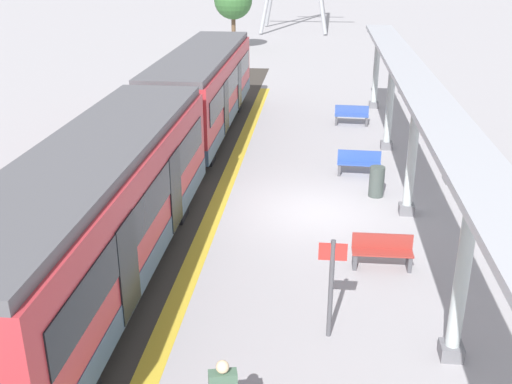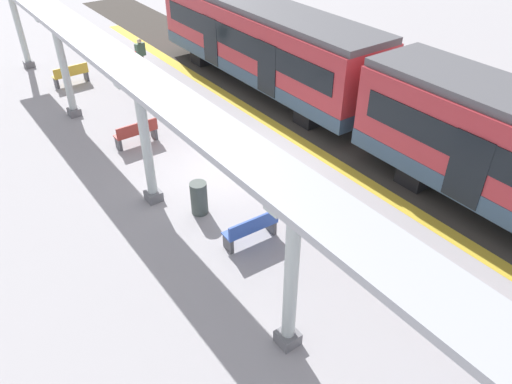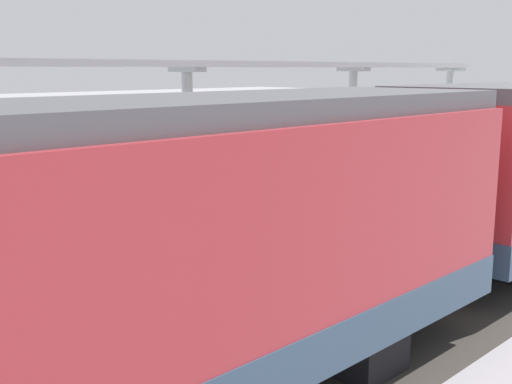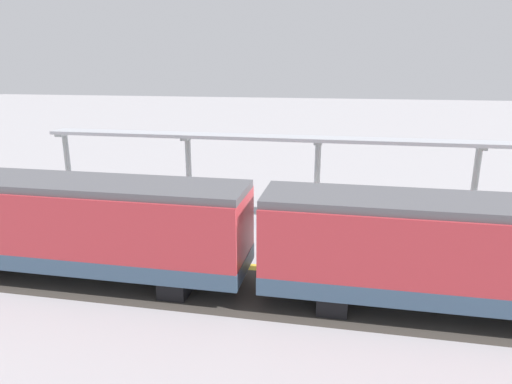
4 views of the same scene
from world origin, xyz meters
name	(u,v)px [view 3 (image 3 of 4)]	position (x,y,z in m)	size (l,w,h in m)	color
ground_plane	(271,234)	(0.00, 0.00, 0.00)	(176.00, 176.00, 0.00)	#9C999D
tactile_edge_strip	(379,261)	(-2.97, 0.00, 0.00)	(0.53, 33.71, 0.01)	gold
trackbed	(466,283)	(-4.84, 0.00, 0.00)	(3.20, 45.71, 0.01)	#38332D
train_far_carriage	(39,294)	(-4.83, 7.97, 1.83)	(2.65, 12.17, 3.48)	#B12F36
canopy_pillar_nearest	(448,116)	(2.79, -13.02, 1.93)	(1.10, 0.44, 3.81)	slate
canopy_pillar_second	(352,126)	(2.79, -6.72, 1.93)	(1.10, 0.44, 3.81)	slate
canopy_pillar_third	(188,142)	(2.79, 0.16, 1.93)	(1.10, 0.44, 3.81)	slate
canopy_beam	(191,64)	(2.79, 0.03, 3.89)	(1.20, 26.89, 0.16)	#A8AAB2
bench_near_end	(108,229)	(1.53, 3.38, 0.44)	(1.52, 0.50, 0.86)	#2F50AB
bench_mid_platform	(305,188)	(1.75, -3.21, 0.44)	(1.50, 0.45, 0.86)	maroon
bench_extra_slot	(425,164)	(1.82, -9.80, 0.44)	(1.52, 0.51, 0.86)	gold
trash_bin	(168,210)	(1.99, 1.47, 0.50)	(0.48, 0.48, 0.99)	#404A46
platform_info_sign	(406,151)	(0.42, -6.25, 1.33)	(0.56, 0.10, 2.20)	#4C4C51
passenger_waiting_near_edge	(505,159)	(-1.30, -9.28, 0.98)	(0.49, 0.30, 1.56)	gray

